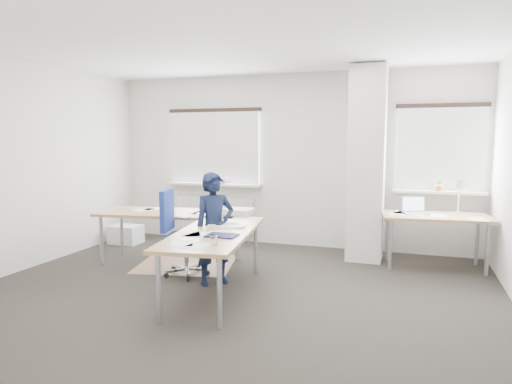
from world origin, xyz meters
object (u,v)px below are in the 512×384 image
(person, at_px, (214,229))
(task_chair, at_px, (183,252))
(desk_side, at_px, (436,218))
(desk_main, at_px, (194,223))

(person, bearing_deg, task_chair, 115.33)
(desk_side, distance_m, task_chair, 3.43)
(task_chair, distance_m, person, 0.67)
(desk_side, bearing_deg, task_chair, -162.04)
(task_chair, bearing_deg, person, -31.72)
(desk_main, height_order, task_chair, task_chair)
(desk_side, distance_m, person, 3.03)
(desk_main, distance_m, desk_side, 3.26)
(desk_side, height_order, person, person)
(desk_main, height_order, person, person)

